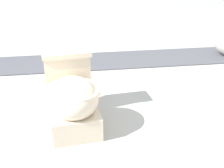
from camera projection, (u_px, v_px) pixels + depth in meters
The scene contains 3 objects.
ground_plane at pixel (59, 117), 2.44m from camera, with size 14.00×14.00×0.00m, color #A8A59E.
gravel_strip at pixel (104, 61), 3.55m from camera, with size 0.56×8.00×0.01m, color #4C4C51.
toilet at pixel (71, 97), 2.27m from camera, with size 0.67×0.44×0.52m.
Camera 1 is at (2.14, 0.11, 1.26)m, focal length 50.00 mm.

